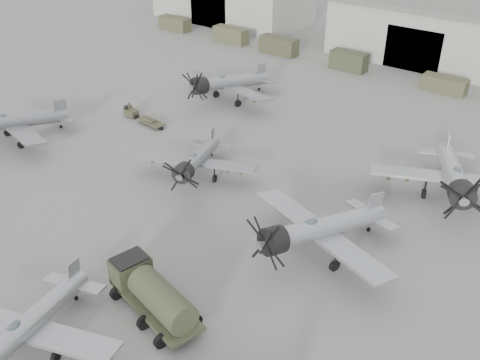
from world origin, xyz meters
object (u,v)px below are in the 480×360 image
object	(u,v)px
aircraft_near_1	(23,330)
ground_crew	(130,109)
tug_trailer	(138,116)
aircraft_mid_0	(9,122)
aircraft_mid_1	(196,160)
fuel_tanker	(153,293)
aircraft_mid_2	(317,230)
aircraft_far_0	(226,83)
aircraft_far_1	(454,176)

from	to	relation	value
aircraft_near_1	ground_crew	world-z (taller)	aircraft_near_1
tug_trailer	ground_crew	world-z (taller)	ground_crew
tug_trailer	ground_crew	size ratio (longest dim) A/B	3.85
aircraft_mid_0	aircraft_mid_1	bearing A→B (deg)	27.87
aircraft_mid_0	tug_trailer	bearing A→B (deg)	73.74
fuel_tanker	ground_crew	size ratio (longest dim) A/B	4.95
aircraft_mid_2	ground_crew	world-z (taller)	aircraft_mid_2
aircraft_near_1	tug_trailer	world-z (taller)	aircraft_near_1
aircraft_mid_0	aircraft_mid_2	bearing A→B (deg)	16.52
aircraft_mid_1	aircraft_far_0	distance (m)	19.09
aircraft_far_1	ground_crew	xyz separation A→B (m)	(-36.11, -4.68, -1.73)
aircraft_mid_2	tug_trailer	distance (m)	30.46
aircraft_mid_2	fuel_tanker	xyz separation A→B (m)	(-5.30, -11.61, -0.73)
fuel_tanker	ground_crew	xyz separation A→B (m)	(-25.44, 20.78, -0.90)
aircraft_mid_0	ground_crew	world-z (taller)	aircraft_mid_0
aircraft_far_0	aircraft_far_1	bearing A→B (deg)	-1.04
aircraft_far_1	tug_trailer	distance (m)	34.83
tug_trailer	aircraft_near_1	bearing A→B (deg)	-48.96
aircraft_mid_1	aircraft_mid_2	distance (m)	14.94
aircraft_far_0	ground_crew	bearing A→B (deg)	-112.45
aircraft_far_0	aircraft_far_1	xyz separation A→B (m)	(29.84, -5.45, 0.08)
aircraft_near_1	aircraft_mid_1	distance (m)	22.56
aircraft_mid_1	tug_trailer	size ratio (longest dim) A/B	1.76
aircraft_near_1	aircraft_far_0	bearing A→B (deg)	92.66
aircraft_mid_0	aircraft_far_1	distance (m)	44.19
aircraft_mid_1	ground_crew	world-z (taller)	aircraft_mid_1
aircraft_far_0	aircraft_near_1	bearing A→B (deg)	-58.20
aircraft_mid_2	ground_crew	size ratio (longest dim) A/B	8.18
aircraft_mid_2	fuel_tanker	size ratio (longest dim) A/B	1.65
ground_crew	aircraft_mid_2	bearing A→B (deg)	-99.47
fuel_tanker	ground_crew	bearing A→B (deg)	152.92
aircraft_mid_2	fuel_tanker	distance (m)	12.78
aircraft_near_1	aircraft_mid_0	distance (m)	30.92
aircraft_near_1	aircraft_mid_1	world-z (taller)	aircraft_near_1
ground_crew	tug_trailer	bearing A→B (deg)	-91.23
aircraft_far_0	tug_trailer	bearing A→B (deg)	-104.49
ground_crew	fuel_tanker	bearing A→B (deg)	-122.10
aircraft_mid_1	aircraft_far_1	xyz separation A→B (m)	(20.00, 10.90, 0.49)
aircraft_far_0	aircraft_far_1	distance (m)	30.33
aircraft_far_0	fuel_tanker	world-z (taller)	aircraft_far_0
aircraft_mid_1	aircraft_mid_0	bearing A→B (deg)	173.00
fuel_tanker	tug_trailer	size ratio (longest dim) A/B	1.28
aircraft_mid_1	ground_crew	distance (m)	17.31
aircraft_mid_2	aircraft_far_1	bearing A→B (deg)	87.20
aircraft_far_0	fuel_tanker	bearing A→B (deg)	-48.87
aircraft_near_1	aircraft_mid_1	size ratio (longest dim) A/B	1.06
aircraft_mid_1	aircraft_mid_2	xyz separation A→B (m)	(14.65, -2.94, 0.39)
ground_crew	aircraft_near_1	bearing A→B (deg)	-134.63
aircraft_mid_2	tug_trailer	bearing A→B (deg)	-178.72
aircraft_mid_2	fuel_tanker	world-z (taller)	aircraft_mid_2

